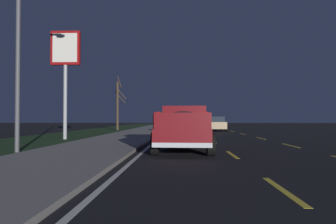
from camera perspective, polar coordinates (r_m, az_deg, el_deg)
ground at (r=27.81m, az=9.86°, el=-3.92°), size 144.00×144.00×0.00m
sidewalk_shoulder at (r=27.83m, az=-5.57°, el=-3.81°), size 108.00×4.00×0.12m
grass_verge at (r=28.95m, az=-15.44°, el=-3.78°), size 108.00×6.00×0.01m
lane_markings at (r=31.14m, az=3.45°, el=-3.64°), size 109.19×7.04×0.01m
pickup_truck at (r=13.24m, az=2.92°, el=-2.70°), size 5.49×2.41×1.87m
sedan_tan at (r=34.12m, az=8.51°, el=-2.10°), size 4.44×2.09×1.54m
sedan_white at (r=28.18m, az=2.14°, el=-2.31°), size 4.44×2.09×1.54m
gas_price_sign at (r=21.79m, az=-17.97°, el=9.26°), size 0.27×1.90×7.00m
street_light_near at (r=14.23m, az=-24.31°, el=14.02°), size 0.36×1.97×8.42m
bare_tree_far at (r=37.31m, az=-9.02°, el=1.43°), size 1.40×1.42×6.32m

